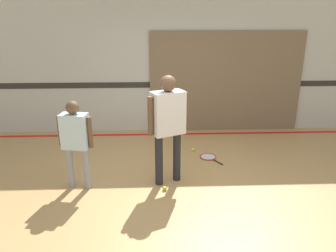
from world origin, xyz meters
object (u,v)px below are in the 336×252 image
(person_instructor, at_px, (168,119))
(tennis_ball_by_spare_racket, at_px, (193,150))
(tennis_ball_near_instructor, at_px, (165,188))
(racket_spare_on_floor, at_px, (209,157))
(person_student_left, at_px, (75,136))

(person_instructor, relative_size, tennis_ball_by_spare_racket, 25.22)
(person_instructor, height_order, tennis_ball_near_instructor, person_instructor)
(tennis_ball_near_instructor, distance_m, tennis_ball_by_spare_racket, 1.52)
(person_instructor, xyz_separation_m, tennis_ball_by_spare_racket, (0.52, 1.14, -1.00))
(tennis_ball_near_instructor, bearing_deg, person_instructor, 77.39)
(racket_spare_on_floor, xyz_separation_m, tennis_ball_near_instructor, (-0.83, -1.11, 0.02))
(racket_spare_on_floor, distance_m, tennis_ball_near_instructor, 1.39)
(person_student_left, bearing_deg, person_instructor, 15.22)
(person_student_left, height_order, racket_spare_on_floor, person_student_left)
(person_student_left, distance_m, tennis_ball_by_spare_racket, 2.37)
(tennis_ball_near_instructor, height_order, tennis_ball_by_spare_racket, same)
(racket_spare_on_floor, relative_size, tennis_ball_by_spare_racket, 8.20)
(person_student_left, bearing_deg, racket_spare_on_floor, 34.67)
(racket_spare_on_floor, height_order, tennis_ball_by_spare_racket, tennis_ball_by_spare_racket)
(racket_spare_on_floor, bearing_deg, tennis_ball_near_instructor, -68.16)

